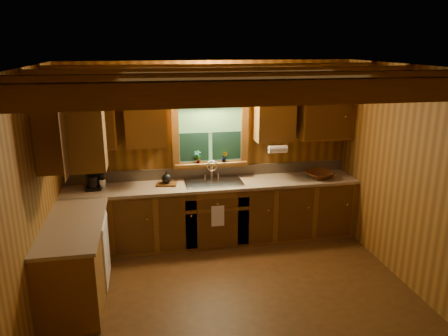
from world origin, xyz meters
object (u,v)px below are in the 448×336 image
sink (214,186)px  cutting_board (167,184)px  wicker_basket (319,175)px  coffee_maker (93,176)px

sink → cutting_board: size_ratio=2.93×
cutting_board → wicker_basket: wicker_basket is taller
coffee_maker → cutting_board: bearing=-5.1°
sink → coffee_maker: coffee_maker is taller
cutting_board → coffee_maker: bearing=-171.7°
sink → wicker_basket: size_ratio=1.99×
cutting_board → wicker_basket: 2.25m
wicker_basket → coffee_maker: bearing=177.5°
coffee_maker → cutting_board: size_ratio=1.27×
coffee_maker → cutting_board: 1.01m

